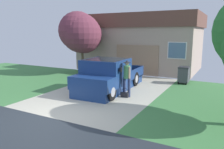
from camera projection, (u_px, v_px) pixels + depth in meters
name	position (u px, v px, depth m)	size (l,w,h in m)	color
ground	(5.00, 140.00, 6.33)	(29.20, 18.60, 0.18)	beige
pickup_truck	(107.00, 76.00, 11.52)	(2.37, 5.11, 1.69)	navy
person_with_hat	(127.00, 75.00, 10.48)	(0.45, 0.37, 1.74)	navy
handbag	(125.00, 94.00, 10.48)	(0.37, 0.16, 0.44)	#232328
house_with_garage	(141.00, 42.00, 18.57)	(9.52, 5.93, 4.42)	tan
front_yard_tree	(81.00, 33.00, 15.89)	(3.02, 3.10, 4.51)	brown
wheeled_trash_bin	(184.00, 74.00, 13.23)	(0.60, 0.72, 1.02)	#424247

